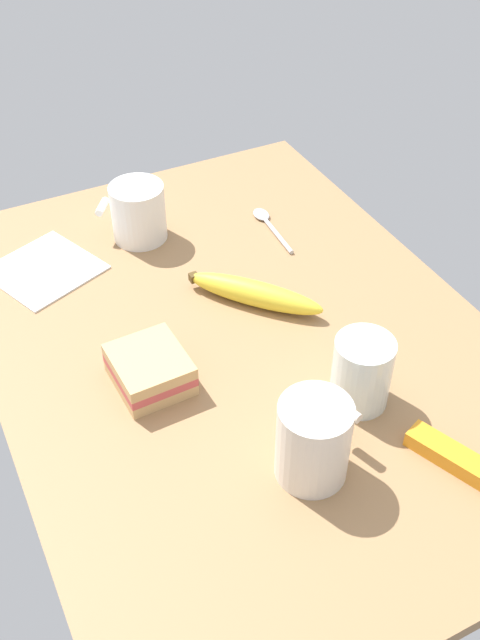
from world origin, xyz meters
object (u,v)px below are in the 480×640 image
(glass_of_milk, at_px, (361,375))
(snack_bar, at_px, (469,467))
(coffee_mug_milky, at_px, (138,212))
(paper_napkin, at_px, (44,269))
(spoon, at_px, (268,223))
(coffee_mug_black, at_px, (313,440))
(sandwich_main, at_px, (150,369))
(banana, at_px, (255,293))

(glass_of_milk, xyz_separation_m, snack_bar, (0.15, 0.05, -0.03))
(coffee_mug_milky, height_order, paper_napkin, coffee_mug_milky)
(spoon, bearing_deg, coffee_mug_black, -22.63)
(sandwich_main, bearing_deg, snack_bar, 42.58)
(coffee_mug_milky, bearing_deg, glass_of_milk, 14.52)
(sandwich_main, bearing_deg, coffee_mug_milky, 161.58)
(glass_of_milk, bearing_deg, coffee_mug_black, -58.14)
(coffee_mug_milky, bearing_deg, spoon, 72.65)
(coffee_mug_black, relative_size, spoon, 0.79)
(spoon, xyz_separation_m, snack_bar, (0.53, -0.03, 0.01))
(coffee_mug_milky, bearing_deg, paper_napkin, -83.72)
(coffee_mug_black, xyz_separation_m, banana, (-0.28, 0.08, -0.03))
(sandwich_main, xyz_separation_m, banana, (-0.08, 0.19, -0.00))
(glass_of_milk, distance_m, spoon, 0.39)
(coffee_mug_black, relative_size, glass_of_milk, 1.11)
(sandwich_main, height_order, paper_napkin, sandwich_main)
(coffee_mug_milky, xyz_separation_m, paper_napkin, (0.02, -0.16, -0.04))
(banana, relative_size, spoon, 1.32)
(spoon, bearing_deg, glass_of_milk, -11.90)
(coffee_mug_black, bearing_deg, banana, 164.80)
(banana, height_order, paper_napkin, banana)
(banana, bearing_deg, coffee_mug_milky, -159.17)
(glass_of_milk, bearing_deg, spoon, 168.10)
(coffee_mug_black, relative_size, paper_napkin, 0.74)
(paper_napkin, bearing_deg, spoon, 83.01)
(coffee_mug_milky, relative_size, snack_bar, 0.70)
(coffee_mug_black, relative_size, snack_bar, 0.70)
(snack_bar, distance_m, paper_napkin, 0.65)
(sandwich_main, xyz_separation_m, snack_bar, (0.29, 0.26, -0.01))
(coffee_mug_milky, bearing_deg, coffee_mug_black, 0.95)
(glass_of_milk, relative_size, spoon, 0.71)
(coffee_mug_black, height_order, banana, coffee_mug_black)
(coffee_mug_black, distance_m, banana, 0.29)
(sandwich_main, relative_size, paper_napkin, 0.71)
(glass_of_milk, height_order, banana, glass_of_milk)
(coffee_mug_milky, bearing_deg, banana, 20.83)
(banana, bearing_deg, sandwich_main, -67.37)
(spoon, bearing_deg, coffee_mug_milky, -107.35)
(banana, distance_m, paper_napkin, 0.32)
(sandwich_main, bearing_deg, coffee_mug_black, 27.93)
(coffee_mug_black, height_order, paper_napkin, coffee_mug_black)
(snack_bar, bearing_deg, sandwich_main, -159.44)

